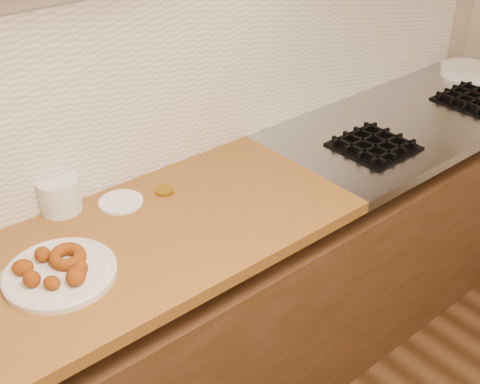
{
  "coord_description": "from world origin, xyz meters",
  "views": [
    {
      "loc": [
        -0.82,
        0.43,
        1.94
      ],
      "look_at": [
        0.2,
        1.65,
        0.93
      ],
      "focal_mm": 45.0,
      "sensor_mm": 36.0,
      "label": 1
    }
  ],
  "objects_px": {
    "donut_plate": "(60,273)",
    "ring_donut": "(67,257)",
    "plate_stack": "(468,71)",
    "plastic_tub": "(60,195)"
  },
  "relations": [
    {
      "from": "plastic_tub",
      "to": "ring_donut",
      "type": "bearing_deg",
      "value": -112.11
    },
    {
      "from": "ring_donut",
      "to": "plastic_tub",
      "type": "xyz_separation_m",
      "value": [
        0.11,
        0.27,
        0.02
      ]
    },
    {
      "from": "plastic_tub",
      "to": "plate_stack",
      "type": "xyz_separation_m",
      "value": [
        1.96,
        -0.16,
        -0.03
      ]
    },
    {
      "from": "donut_plate",
      "to": "ring_donut",
      "type": "relative_size",
      "value": 2.99
    },
    {
      "from": "plate_stack",
      "to": "ring_donut",
      "type": "bearing_deg",
      "value": -177.07
    },
    {
      "from": "donut_plate",
      "to": "ring_donut",
      "type": "height_order",
      "value": "ring_donut"
    },
    {
      "from": "ring_donut",
      "to": "plastic_tub",
      "type": "relative_size",
      "value": 0.78
    },
    {
      "from": "ring_donut",
      "to": "plate_stack",
      "type": "bearing_deg",
      "value": 2.93
    },
    {
      "from": "plate_stack",
      "to": "donut_plate",
      "type": "bearing_deg",
      "value": -176.52
    },
    {
      "from": "donut_plate",
      "to": "ring_donut",
      "type": "bearing_deg",
      "value": 32.16
    }
  ]
}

